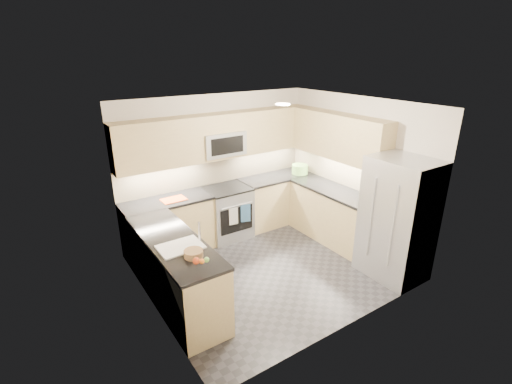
% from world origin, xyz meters
% --- Properties ---
extents(floor, '(3.60, 3.20, 0.00)m').
position_xyz_m(floor, '(0.00, 0.00, 0.00)').
color(floor, '#25252A').
rests_on(floor, ground).
extents(ceiling, '(3.60, 3.20, 0.02)m').
position_xyz_m(ceiling, '(0.00, 0.00, 2.50)').
color(ceiling, beige).
rests_on(ceiling, wall_back).
extents(wall_back, '(3.60, 0.02, 2.50)m').
position_xyz_m(wall_back, '(0.00, 1.60, 1.25)').
color(wall_back, beige).
rests_on(wall_back, floor).
extents(wall_front, '(3.60, 0.02, 2.50)m').
position_xyz_m(wall_front, '(0.00, -1.60, 1.25)').
color(wall_front, beige).
rests_on(wall_front, floor).
extents(wall_left, '(0.02, 3.20, 2.50)m').
position_xyz_m(wall_left, '(-1.80, 0.00, 1.25)').
color(wall_left, beige).
rests_on(wall_left, floor).
extents(wall_right, '(0.02, 3.20, 2.50)m').
position_xyz_m(wall_right, '(1.80, 0.00, 1.25)').
color(wall_right, beige).
rests_on(wall_right, floor).
extents(base_cab_back_left, '(1.42, 0.60, 0.90)m').
position_xyz_m(base_cab_back_left, '(-1.09, 1.30, 0.45)').
color(base_cab_back_left, tan).
rests_on(base_cab_back_left, floor).
extents(base_cab_back_right, '(1.42, 0.60, 0.90)m').
position_xyz_m(base_cab_back_right, '(1.09, 1.30, 0.45)').
color(base_cab_back_right, tan).
rests_on(base_cab_back_right, floor).
extents(base_cab_right, '(0.60, 1.70, 0.90)m').
position_xyz_m(base_cab_right, '(1.50, 0.15, 0.45)').
color(base_cab_right, tan).
rests_on(base_cab_right, floor).
extents(base_cab_peninsula, '(0.60, 2.00, 0.90)m').
position_xyz_m(base_cab_peninsula, '(-1.50, 0.00, 0.45)').
color(base_cab_peninsula, tan).
rests_on(base_cab_peninsula, floor).
extents(countertop_back_left, '(1.42, 0.63, 0.04)m').
position_xyz_m(countertop_back_left, '(-1.09, 1.30, 0.92)').
color(countertop_back_left, black).
rests_on(countertop_back_left, base_cab_back_left).
extents(countertop_back_right, '(1.42, 0.63, 0.04)m').
position_xyz_m(countertop_back_right, '(1.09, 1.30, 0.92)').
color(countertop_back_right, black).
rests_on(countertop_back_right, base_cab_back_right).
extents(countertop_right, '(0.63, 1.70, 0.04)m').
position_xyz_m(countertop_right, '(1.50, 0.15, 0.92)').
color(countertop_right, black).
rests_on(countertop_right, base_cab_right).
extents(countertop_peninsula, '(0.63, 2.00, 0.04)m').
position_xyz_m(countertop_peninsula, '(-1.50, 0.00, 0.92)').
color(countertop_peninsula, black).
rests_on(countertop_peninsula, base_cab_peninsula).
extents(upper_cab_back, '(3.60, 0.35, 0.75)m').
position_xyz_m(upper_cab_back, '(0.00, 1.43, 1.83)').
color(upper_cab_back, tan).
rests_on(upper_cab_back, wall_back).
extents(upper_cab_right, '(0.35, 1.95, 0.75)m').
position_xyz_m(upper_cab_right, '(1.62, 0.28, 1.83)').
color(upper_cab_right, tan).
rests_on(upper_cab_right, wall_right).
extents(backsplash_back, '(3.60, 0.01, 0.51)m').
position_xyz_m(backsplash_back, '(0.00, 1.60, 1.20)').
color(backsplash_back, tan).
rests_on(backsplash_back, wall_back).
extents(backsplash_right, '(0.01, 2.30, 0.51)m').
position_xyz_m(backsplash_right, '(1.80, 0.45, 1.20)').
color(backsplash_right, tan).
rests_on(backsplash_right, wall_right).
extents(gas_range, '(0.76, 0.65, 0.91)m').
position_xyz_m(gas_range, '(0.00, 1.28, 0.46)').
color(gas_range, '#979A9E').
rests_on(gas_range, floor).
extents(range_cooktop, '(0.76, 0.65, 0.03)m').
position_xyz_m(range_cooktop, '(0.00, 1.28, 0.92)').
color(range_cooktop, black).
rests_on(range_cooktop, gas_range).
extents(oven_door_glass, '(0.62, 0.02, 0.45)m').
position_xyz_m(oven_door_glass, '(0.00, 0.95, 0.45)').
color(oven_door_glass, black).
rests_on(oven_door_glass, gas_range).
extents(oven_handle, '(0.60, 0.02, 0.02)m').
position_xyz_m(oven_handle, '(0.00, 0.93, 0.72)').
color(oven_handle, '#B2B5BA').
rests_on(oven_handle, gas_range).
extents(microwave, '(0.76, 0.40, 0.40)m').
position_xyz_m(microwave, '(0.00, 1.40, 1.70)').
color(microwave, '#A1A5A9').
rests_on(microwave, upper_cab_back).
extents(microwave_door, '(0.60, 0.01, 0.28)m').
position_xyz_m(microwave_door, '(0.00, 1.20, 1.70)').
color(microwave_door, black).
rests_on(microwave_door, microwave).
extents(refrigerator, '(0.70, 0.90, 1.80)m').
position_xyz_m(refrigerator, '(1.45, -1.15, 0.90)').
color(refrigerator, '#AAACB2').
rests_on(refrigerator, floor).
extents(fridge_handle_left, '(0.02, 0.02, 1.20)m').
position_xyz_m(fridge_handle_left, '(1.08, -1.33, 0.95)').
color(fridge_handle_left, '#B2B5BA').
rests_on(fridge_handle_left, refrigerator).
extents(fridge_handle_right, '(0.02, 0.02, 1.20)m').
position_xyz_m(fridge_handle_right, '(1.08, -0.97, 0.95)').
color(fridge_handle_right, '#B2B5BA').
rests_on(fridge_handle_right, refrigerator).
extents(sink_basin, '(0.52, 0.38, 0.16)m').
position_xyz_m(sink_basin, '(-1.50, -0.25, 0.88)').
color(sink_basin, white).
rests_on(sink_basin, base_cab_peninsula).
extents(faucet, '(0.03, 0.03, 0.28)m').
position_xyz_m(faucet, '(-1.24, -0.25, 1.08)').
color(faucet, silver).
rests_on(faucet, countertop_peninsula).
extents(utensil_bowl, '(0.36, 0.36, 0.18)m').
position_xyz_m(utensil_bowl, '(1.56, 1.17, 1.03)').
color(utensil_bowl, '#6BA948').
rests_on(utensil_bowl, countertop_back_right).
extents(cutting_board, '(0.39, 0.28, 0.01)m').
position_xyz_m(cutting_board, '(-0.98, 1.24, 0.95)').
color(cutting_board, '#C44112').
rests_on(cutting_board, countertop_back_left).
extents(fruit_basket, '(0.29, 0.29, 0.08)m').
position_xyz_m(fruit_basket, '(-1.46, -0.53, 0.98)').
color(fruit_basket, olive).
rests_on(fruit_basket, countertop_peninsula).
extents(fruit_apple, '(0.08, 0.08, 0.08)m').
position_xyz_m(fruit_apple, '(-1.55, -0.81, 1.05)').
color(fruit_apple, '#C63E16').
rests_on(fruit_apple, fruit_basket).
extents(fruit_pear, '(0.06, 0.06, 0.06)m').
position_xyz_m(fruit_pear, '(-1.44, -0.85, 1.05)').
color(fruit_pear, '#7BC353').
rests_on(fruit_pear, fruit_basket).
extents(dish_towel_check, '(0.16, 0.03, 0.30)m').
position_xyz_m(dish_towel_check, '(-0.09, 0.91, 0.55)').
color(dish_towel_check, silver).
rests_on(dish_towel_check, oven_handle).
extents(dish_towel_blue, '(0.17, 0.06, 0.32)m').
position_xyz_m(dish_towel_blue, '(0.15, 0.91, 0.55)').
color(dish_towel_blue, '#2E567F').
rests_on(dish_towel_blue, oven_handle).
extents(fruit_orange, '(0.06, 0.06, 0.06)m').
position_xyz_m(fruit_orange, '(-1.50, -0.85, 1.05)').
color(fruit_orange, orange).
rests_on(fruit_orange, fruit_basket).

